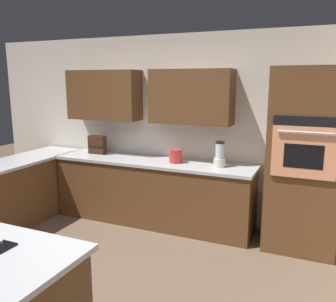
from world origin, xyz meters
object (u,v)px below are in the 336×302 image
object	(u,v)px
wall_oven	(304,161)
spice_rack	(97,145)
blender	(220,156)
kettle	(176,156)

from	to	relation	value
wall_oven	spice_rack	distance (m)	2.90
blender	kettle	size ratio (longest dim) A/B	1.86
kettle	blender	bearing A→B (deg)	-180.00
wall_oven	kettle	size ratio (longest dim) A/B	11.92
wall_oven	kettle	xyz separation A→B (m)	(1.60, -0.01, -0.08)
spice_rack	blender	bearing A→B (deg)	177.78
wall_oven	spice_rack	size ratio (longest dim) A/B	7.85
blender	kettle	xyz separation A→B (m)	(0.60, 0.00, -0.05)
blender	spice_rack	distance (m)	1.90
wall_oven	kettle	bearing A→B (deg)	-0.36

